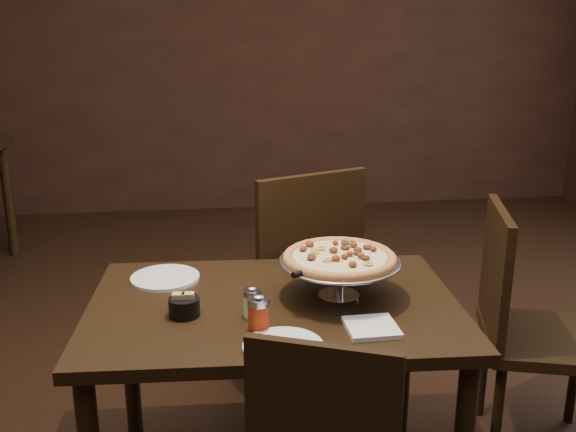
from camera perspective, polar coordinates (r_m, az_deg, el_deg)
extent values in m
cube|color=black|center=(5.40, -4.63, 15.24)|extent=(6.00, 0.02, 2.80)
cube|color=black|center=(2.00, -1.25, -8.14)|extent=(1.17, 0.81, 0.04)
cylinder|color=black|center=(2.47, -13.81, -12.65)|extent=(0.06, 0.06, 0.67)
cylinder|color=black|center=(2.51, 10.29, -11.90)|extent=(0.06, 0.06, 0.67)
cylinder|color=black|center=(4.72, -23.59, 1.26)|extent=(0.07, 0.07, 0.77)
cylinder|color=silver|center=(2.03, 4.53, -7.05)|extent=(0.13, 0.13, 0.01)
cylinder|color=silver|center=(2.01, 4.56, -5.63)|extent=(0.03, 0.03, 0.10)
cylinder|color=silver|center=(1.99, 4.60, -4.20)|extent=(0.09, 0.09, 0.01)
cylinder|color=gray|center=(1.99, 4.60, -4.05)|extent=(0.37, 0.37, 0.01)
torus|color=gray|center=(1.99, 4.60, -4.02)|extent=(0.38, 0.38, 0.01)
cylinder|color=#AA6933|center=(1.98, 4.61, -3.82)|extent=(0.34, 0.34, 0.01)
torus|color=#AA6933|center=(1.98, 4.61, -3.72)|extent=(0.35, 0.35, 0.03)
cylinder|color=tan|center=(1.98, 4.61, -3.60)|extent=(0.29, 0.29, 0.01)
cylinder|color=#FAF4C2|center=(1.89, -3.20, -7.95)|extent=(0.05, 0.05, 0.07)
cylinder|color=silver|center=(1.87, -3.22, -6.79)|extent=(0.05, 0.05, 0.02)
ellipsoid|color=silver|center=(1.86, -3.23, -6.41)|extent=(0.03, 0.03, 0.01)
cylinder|color=maroon|center=(1.80, -2.63, -9.01)|extent=(0.06, 0.06, 0.08)
cylinder|color=silver|center=(1.78, -2.65, -7.61)|extent=(0.06, 0.06, 0.02)
ellipsoid|color=silver|center=(1.77, -2.66, -7.15)|extent=(0.03, 0.03, 0.01)
cylinder|color=black|center=(1.91, -9.21, -7.97)|extent=(0.09, 0.09, 0.06)
cube|color=tan|center=(1.91, -9.69, -7.64)|extent=(0.04, 0.03, 0.06)
cube|color=tan|center=(1.91, -8.86, -7.62)|extent=(0.04, 0.03, 0.06)
cube|color=silver|center=(1.83, 7.43, -9.80)|extent=(0.14, 0.14, 0.02)
cylinder|color=white|center=(2.19, -10.86, -5.41)|extent=(0.23, 0.23, 0.01)
cylinder|color=white|center=(1.72, -0.43, -11.54)|extent=(0.22, 0.22, 0.01)
cone|color=silver|center=(1.89, 1.89, -4.99)|extent=(0.16, 0.16, 0.00)
cylinder|color=black|center=(1.89, 1.89, -4.90)|extent=(0.12, 0.09, 0.02)
cube|color=black|center=(2.71, -0.25, -6.17)|extent=(0.60, 0.60, 0.04)
cube|color=black|center=(2.44, 2.14, -1.84)|extent=(0.44, 0.20, 0.49)
cylinder|color=black|center=(3.04, 1.16, -8.63)|extent=(0.04, 0.04, 0.45)
cylinder|color=black|center=(2.89, -5.40, -10.14)|extent=(0.04, 0.04, 0.45)
cylinder|color=black|center=(2.76, 5.19, -11.50)|extent=(0.04, 0.04, 0.45)
cylinder|color=black|center=(2.59, -1.91, -13.46)|extent=(0.04, 0.04, 0.45)
cube|color=black|center=(1.62, 3.00, -17.56)|extent=(0.36, 0.17, 0.40)
cube|color=black|center=(2.53, 21.88, -10.14)|extent=(0.53, 0.53, 0.04)
cube|color=black|center=(2.39, 18.00, -4.62)|extent=(0.15, 0.42, 0.45)
cylinder|color=black|center=(2.82, 24.10, -12.76)|extent=(0.04, 0.04, 0.42)
cylinder|color=black|center=(2.45, 18.08, -16.72)|extent=(0.04, 0.04, 0.42)
cylinder|color=black|center=(2.75, 16.96, -12.79)|extent=(0.04, 0.04, 0.42)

